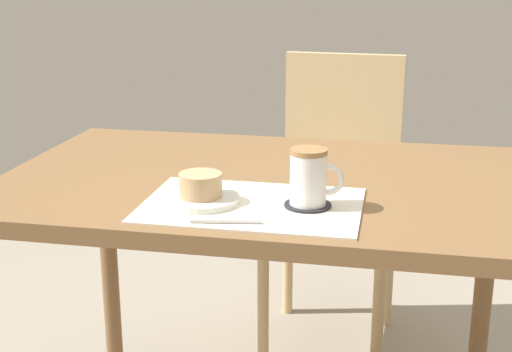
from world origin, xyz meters
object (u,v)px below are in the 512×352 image
object	(u,v)px
wooden_chair	(336,189)
pastry	(200,185)
coffee_mug	(310,177)
pastry_plate	(201,199)
dining_table	(266,213)

from	to	relation	value
wooden_chair	pastry	world-z (taller)	wooden_chair
pastry	coffee_mug	bearing A→B (deg)	4.45
wooden_chair	pastry_plate	distance (m)	0.98
wooden_chair	pastry	xyz separation A→B (m)	(-0.19, -0.92, 0.28)
dining_table	pastry	world-z (taller)	pastry
pastry_plate	pastry	distance (m)	0.03
coffee_mug	dining_table	bearing A→B (deg)	121.64
coffee_mug	pastry	bearing A→B (deg)	-175.55
dining_table	pastry_plate	xyz separation A→B (m)	(-0.09, -0.21, 0.10)
pastry_plate	dining_table	bearing A→B (deg)	66.78
pastry_plate	coffee_mug	xyz separation A→B (m)	(0.21, 0.02, 0.05)
pastry_plate	pastry	world-z (taller)	pastry
pastry_plate	pastry	xyz separation A→B (m)	(0.00, 0.00, 0.03)
pastry_plate	wooden_chair	bearing A→B (deg)	78.24
wooden_chair	pastry_plate	world-z (taller)	wooden_chair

